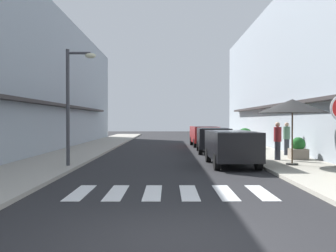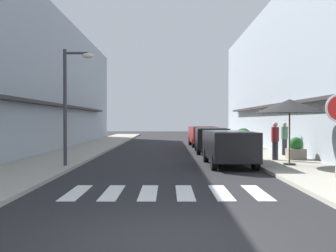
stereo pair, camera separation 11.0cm
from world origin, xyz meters
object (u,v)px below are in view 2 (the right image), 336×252
object	(u,v)px
parked_car_near	(229,144)
cafe_umbrella	(290,106)
planter_far	(244,138)
parked_car_mid	(212,137)
street_lamp	(71,93)
pedestrian_walking_near	(276,140)
planter_midblock	(296,149)
pedestrian_walking_far	(285,138)
parked_car_far	(203,134)

from	to	relation	value
parked_car_near	cafe_umbrella	world-z (taller)	cafe_umbrella
parked_car_near	planter_far	world-z (taller)	parked_car_near
parked_car_mid	cafe_umbrella	distance (m)	7.66
street_lamp	cafe_umbrella	distance (m)	8.74
parked_car_near	pedestrian_walking_near	world-z (taller)	pedestrian_walking_near
street_lamp	pedestrian_walking_near	bearing A→B (deg)	13.85
planter_midblock	cafe_umbrella	bearing A→B (deg)	-114.12
parked_car_near	parked_car_mid	xyz separation A→B (m)	(-0.00, 6.51, -0.00)
parked_car_near	pedestrian_walking_far	distance (m)	5.07
parked_car_far	pedestrian_walking_near	bearing A→B (deg)	-77.97
cafe_umbrella	planter_midblock	size ratio (longest dim) A/B	2.73
parked_car_mid	parked_car_near	bearing A→B (deg)	-90.00
cafe_umbrella	planter_far	distance (m)	9.67
parked_car_mid	pedestrian_walking_far	bearing A→B (deg)	-39.05
parked_car_near	parked_car_mid	bearing A→B (deg)	90.00
pedestrian_walking_near	pedestrian_walking_far	xyz separation A→B (m)	(1.16, 2.42, -0.01)
street_lamp	planter_midblock	bearing A→B (deg)	14.40
planter_midblock	street_lamp	bearing A→B (deg)	-165.60
cafe_umbrella	planter_midblock	world-z (taller)	cafe_umbrella
pedestrian_walking_near	pedestrian_walking_far	distance (m)	2.68
cafe_umbrella	pedestrian_walking_near	bearing A→B (deg)	91.19
planter_midblock	planter_far	size ratio (longest dim) A/B	0.79
planter_midblock	pedestrian_walking_near	world-z (taller)	pedestrian_walking_near
parked_car_mid	planter_far	xyz separation A→B (m)	(2.35, 2.38, -0.18)
pedestrian_walking_near	pedestrian_walking_far	bearing A→B (deg)	-81.68
parked_car_near	cafe_umbrella	distance (m)	2.87
parked_car_mid	pedestrian_walking_near	size ratio (longest dim) A/B	2.44
parked_car_far	street_lamp	xyz separation A→B (m)	(-6.38, -12.91, 2.05)
parked_car_mid	pedestrian_walking_far	distance (m)	4.45
planter_far	planter_midblock	bearing A→B (deg)	-82.10
parked_car_mid	planter_far	world-z (taller)	parked_car_mid
parked_car_far	planter_midblock	xyz separation A→B (m)	(3.35, -10.42, -0.34)
parked_car_far	pedestrian_walking_far	bearing A→B (deg)	-67.55
pedestrian_walking_far	street_lamp	bearing A→B (deg)	-76.76
street_lamp	cafe_umbrella	bearing A→B (deg)	1.50
parked_car_far	planter_far	bearing A→B (deg)	-53.52
parked_car_mid	street_lamp	distance (m)	9.95
parked_car_far	pedestrian_walking_far	world-z (taller)	pedestrian_walking_far
parked_car_mid	parked_car_far	xyz separation A→B (m)	(-0.00, 5.56, 0.00)
parked_car_near	pedestrian_walking_near	size ratio (longest dim) A/B	2.56
planter_midblock	parked_car_near	bearing A→B (deg)	-153.79
parked_car_far	planter_far	world-z (taller)	parked_car_far
parked_car_far	pedestrian_walking_near	xyz separation A→B (m)	(2.30, -10.78, 0.10)
parked_car_far	parked_car_mid	bearing A→B (deg)	-90.00
planter_midblock	pedestrian_walking_far	bearing A→B (deg)	87.17
parked_car_mid	street_lamp	xyz separation A→B (m)	(-6.38, -7.36, 2.05)
parked_car_near	parked_car_far	bearing A→B (deg)	90.00
planter_far	parked_car_mid	bearing A→B (deg)	-134.58
planter_far	pedestrian_walking_far	world-z (taller)	pedestrian_walking_far
parked_car_mid	planter_midblock	distance (m)	5.91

